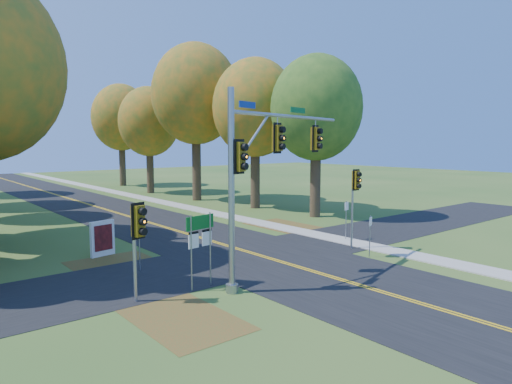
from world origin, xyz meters
TOP-DOWN VIEW (x-y plane):
  - ground at (0.00, 0.00)m, footprint 160.00×160.00m
  - road_main at (0.00, 0.00)m, footprint 8.00×160.00m
  - road_cross at (0.00, 2.00)m, footprint 60.00×6.00m
  - centerline_left at (-0.10, 0.00)m, footprint 0.10×160.00m
  - centerline_right at (0.10, 0.00)m, footprint 0.10×160.00m
  - sidewalk_east at (6.20, 0.00)m, footprint 1.60×160.00m
  - leaf_patch_w_near at (-6.50, 4.00)m, footprint 4.00×6.00m
  - leaf_patch_e at (6.80, 6.00)m, footprint 3.50×8.00m
  - leaf_patch_w_far at (-7.50, -3.00)m, footprint 3.00×5.00m
  - tree_e_a at (11.57, 8.77)m, footprint 7.20×7.20m
  - tree_e_b at (10.97, 15.58)m, footprint 7.60×7.60m
  - tree_e_c at (9.88, 23.69)m, footprint 8.80×8.80m
  - tree_e_d at (9.26, 32.87)m, footprint 7.00×7.00m
  - tree_e_e at (10.47, 43.58)m, footprint 7.80×7.80m
  - traffic_mast at (-2.49, -1.51)m, footprint 8.57×2.69m
  - east_signal_pole at (5.00, -0.39)m, footprint 0.52×0.59m
  - ped_signal_pole at (-7.94, -0.78)m, footprint 0.58×0.69m
  - route_sign_cluster at (-5.26, -0.75)m, footprint 1.42×0.29m
  - info_kiosk at (-6.36, 6.99)m, footprint 1.35×0.45m
  - reg_sign_e_north at (6.57, 1.49)m, footprint 0.45×0.15m
  - reg_sign_e_south at (4.20, -2.03)m, footprint 0.40×0.18m
  - reg_sign_w at (-6.07, 3.18)m, footprint 0.41×0.10m

SIDE VIEW (x-z plane):
  - ground at x=0.00m, z-range 0.00..0.00m
  - leaf_patch_w_near at x=-6.50m, z-range 0.00..0.01m
  - leaf_patch_e at x=6.80m, z-range 0.00..0.01m
  - leaf_patch_w_far at x=-7.50m, z-range 0.00..0.01m
  - road_cross at x=0.00m, z-range 0.00..0.02m
  - road_main at x=0.00m, z-range 0.00..0.02m
  - centerline_left at x=-0.10m, z-range 0.02..0.03m
  - centerline_right at x=0.10m, z-range 0.02..0.03m
  - sidewalk_east at x=6.20m, z-range 0.00..0.06m
  - info_kiosk at x=-6.36m, z-range 0.00..1.85m
  - reg_sign_e_south at x=4.20m, z-range 0.40..2.58m
  - reg_sign_w at x=-6.07m, z-range 0.40..2.58m
  - reg_sign_e_north at x=6.57m, z-range 0.44..2.84m
  - route_sign_cluster at x=-5.26m, z-range 0.63..3.71m
  - ped_signal_pole at x=-7.94m, z-range 0.92..4.67m
  - east_signal_pole at x=5.00m, z-range 1.15..5.61m
  - traffic_mast at x=-2.49m, z-range 1.14..9.14m
  - tree_e_d at x=9.26m, z-range 2.08..14.40m
  - tree_e_a at x=11.57m, z-range 2.16..14.90m
  - tree_e_b at x=10.97m, z-range 2.23..15.56m
  - tree_e_e at x=10.47m, z-range 2.32..16.06m
  - tree_e_c at x=9.88m, z-range 2.77..18.56m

